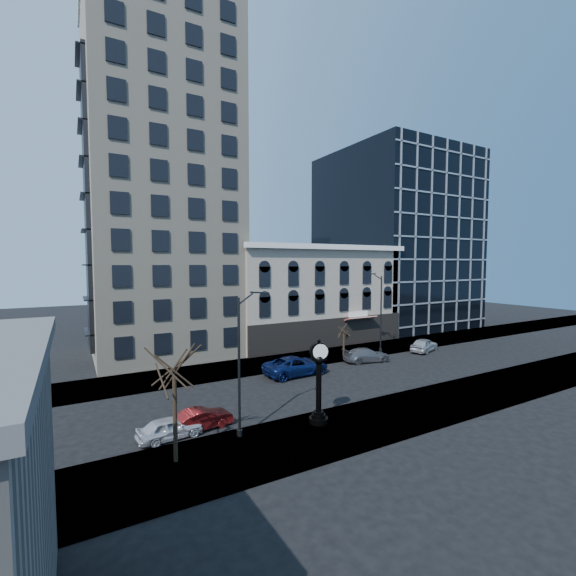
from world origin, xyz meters
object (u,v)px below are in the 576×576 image
street_lamp_near (248,325)px  car_near_a (170,428)px  street_clock (319,385)px  car_near_b (201,419)px

street_lamp_near → car_near_a: 7.55m
street_clock → car_near_b: (-6.71, 3.00, -1.91)m
street_clock → car_near_a: size_ratio=1.43×
car_near_b → street_clock: bearing=-121.6°
street_clock → car_near_b: 7.59m
car_near_b → street_lamp_near: bearing=-141.9°
street_lamp_near → car_near_b: bearing=124.7°
street_clock → car_near_b: street_clock is taller
car_near_b → car_near_a: bearing=93.1°
car_near_a → street_lamp_near: bearing=-118.9°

